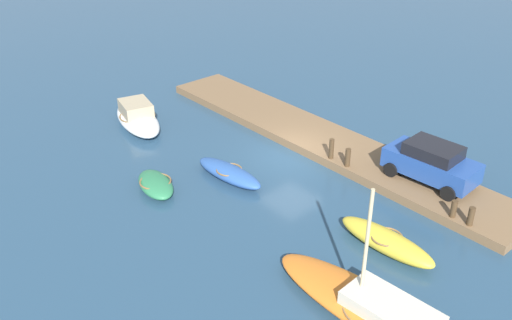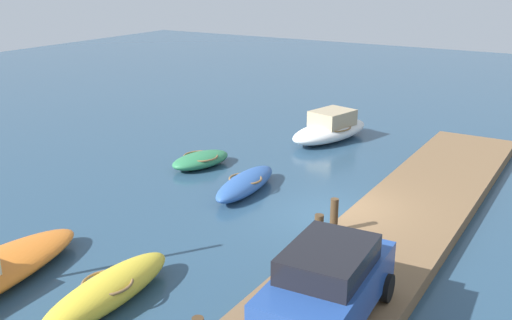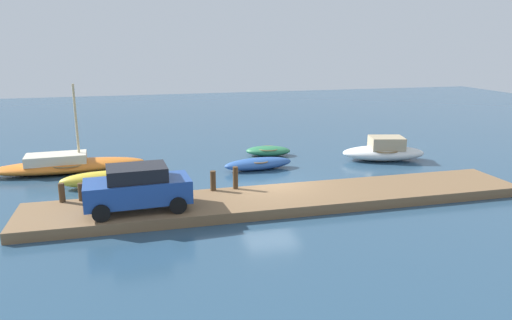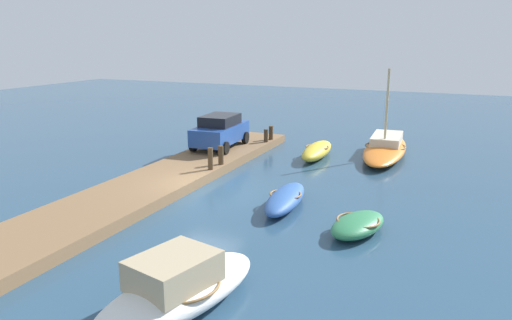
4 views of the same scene
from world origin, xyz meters
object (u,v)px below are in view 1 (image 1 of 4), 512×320
mooring_post_west (471,216)px  mooring_post_mid_west (454,209)px  motorboat_white (137,117)px  sailboat_orange (378,311)px  parked_car (432,162)px  mooring_post_east (331,149)px  rowboat_blue (229,173)px  rowboat_yellow (386,241)px  dinghy_green (156,184)px  mooring_post_mid_east (348,157)px

mooring_post_west → mooring_post_mid_west: (0.73, 0.00, -0.03)m
motorboat_white → mooring_post_mid_west: size_ratio=6.89×
sailboat_orange → mooring_post_mid_west: size_ratio=10.91×
sailboat_orange → parked_car: sailboat_orange is taller
mooring_post_mid_west → mooring_post_west: bearing=180.0°
sailboat_orange → mooring_post_east: 9.93m
rowboat_blue → parked_car: (-6.31, -6.01, 0.98)m
rowboat_yellow → motorboat_white: size_ratio=0.82×
sailboat_orange → parked_car: (3.51, -8.01, 0.89)m
mooring_post_west → mooring_post_east: 7.08m
motorboat_white → mooring_post_west: (-16.73, -4.50, 0.26)m
rowboat_blue → mooring_post_east: (-2.17, -4.31, 0.58)m
dinghy_green → mooring_post_east: 8.12m
rowboat_blue → mooring_post_mid_west: 9.56m
sailboat_orange → motorboat_white: bearing=-9.3°
motorboat_white → rowboat_yellow: bearing=-161.1°
mooring_post_west → mooring_post_east: mooring_post_east is taller
dinghy_green → mooring_post_west: 12.90m
rowboat_yellow → mooring_post_mid_west: 3.29m
parked_car → motorboat_white: bearing=20.7°
mooring_post_west → mooring_post_east: size_ratio=0.79×
motorboat_white → mooring_post_mid_west: 16.62m
motorboat_white → mooring_post_east: 10.65m
sailboat_orange → mooring_post_mid_east: (6.67, -6.31, 0.43)m
rowboat_yellow → mooring_post_west: (-1.48, -3.18, 0.42)m
dinghy_green → sailboat_orange: sailboat_orange is taller
mooring_post_mid_west → rowboat_yellow: bearing=76.7°
sailboat_orange → rowboat_blue: bearing=-14.8°
sailboat_orange → mooring_post_mid_west: sailboat_orange is taller
motorboat_white → sailboat_orange: size_ratio=0.63×
dinghy_green → mooring_post_east: size_ratio=2.92×
dinghy_green → mooring_post_mid_west: mooring_post_mid_west is taller
dinghy_green → sailboat_orange: bearing=-161.2°
mooring_post_mid_west → mooring_post_mid_east: mooring_post_mid_east is taller
rowboat_blue → sailboat_orange: sailboat_orange is taller
mooring_post_mid_east → mooring_post_east: 0.99m
rowboat_yellow → parked_car: size_ratio=1.01×
rowboat_yellow → mooring_post_mid_east: 5.62m
mooring_post_east → dinghy_green: bearing=64.0°
mooring_post_east → motorboat_white: bearing=25.0°
dinghy_green → mooring_post_west: size_ratio=3.69×
dinghy_green → parked_car: size_ratio=0.71×
mooring_post_mid_east → mooring_post_east: mooring_post_east is taller
sailboat_orange → mooring_post_west: bearing=-88.1°
rowboat_blue → rowboat_yellow: (-7.77, -1.14, 0.05)m
rowboat_blue → mooring_post_mid_west: mooring_post_mid_west is taller
rowboat_blue → motorboat_white: motorboat_white is taller
sailboat_orange → mooring_post_mid_west: 6.46m
dinghy_green → sailboat_orange: (-11.20, -0.96, 0.12)m
motorboat_white → mooring_post_west: motorboat_white is taller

